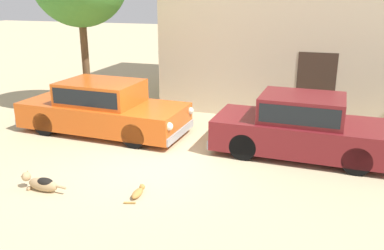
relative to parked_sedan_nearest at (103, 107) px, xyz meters
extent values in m
plane|color=tan|center=(2.18, -1.49, -0.71)|extent=(80.00, 80.00, 0.00)
cube|color=#D15619|center=(0.01, 0.00, -0.22)|extent=(4.64, 2.00, 0.69)
cube|color=#D15619|center=(-0.03, 0.00, 0.43)|extent=(2.16, 1.65, 0.60)
cube|color=black|center=(-0.03, 0.00, 0.44)|extent=(2.00, 1.66, 0.42)
cube|color=#999BA0|center=(2.28, -0.09, -0.45)|extent=(0.19, 1.78, 0.20)
cube|color=#999BA0|center=(-2.25, 0.09, -0.45)|extent=(0.19, 1.78, 0.20)
sphere|color=silver|center=(2.34, 0.63, -0.06)|extent=(0.20, 0.20, 0.20)
sphere|color=silver|center=(2.28, -0.82, -0.06)|extent=(0.20, 0.20, 0.20)
cube|color=red|center=(-2.22, 0.88, -0.04)|extent=(0.05, 0.18, 0.18)
cube|color=red|center=(-2.28, -0.70, -0.04)|extent=(0.05, 0.18, 0.18)
cylinder|color=black|center=(1.42, 0.75, -0.39)|extent=(0.65, 0.23, 0.65)
cylinder|color=black|center=(1.35, -0.86, -0.39)|extent=(0.65, 0.23, 0.65)
cylinder|color=black|center=(-1.32, 0.86, -0.39)|extent=(0.65, 0.23, 0.65)
cylinder|color=black|center=(-1.39, -0.75, -0.39)|extent=(0.65, 0.23, 0.65)
cube|color=maroon|center=(5.35, -0.03, -0.20)|extent=(4.16, 1.83, 0.72)
cube|color=maroon|center=(5.31, -0.03, 0.46)|extent=(1.94, 1.53, 0.60)
cube|color=black|center=(5.31, -0.03, 0.47)|extent=(1.78, 1.55, 0.42)
cube|color=#999BA0|center=(3.31, 0.03, -0.45)|extent=(0.17, 1.68, 0.20)
cube|color=red|center=(3.33, 0.76, -0.02)|extent=(0.05, 0.18, 0.18)
cube|color=red|center=(3.29, -0.71, -0.02)|extent=(0.05, 0.18, 0.18)
cylinder|color=black|center=(6.60, 0.69, -0.39)|extent=(0.64, 0.22, 0.64)
cylinder|color=black|center=(6.56, -0.82, -0.39)|extent=(0.64, 0.22, 0.64)
cylinder|color=black|center=(4.13, 0.76, -0.39)|extent=(0.64, 0.22, 0.64)
cylinder|color=black|center=(4.09, -0.75, -0.39)|extent=(0.64, 0.22, 0.64)
cube|color=#38281E|center=(5.52, 2.69, 0.34)|extent=(1.10, 0.02, 2.10)
cylinder|color=tan|center=(0.38, -3.62, -0.68)|extent=(0.06, 0.10, 0.06)
cylinder|color=tan|center=(0.38, -3.49, -0.68)|extent=(0.06, 0.10, 0.06)
ellipsoid|color=tan|center=(0.68, -3.57, -0.58)|extent=(0.68, 0.24, 0.27)
ellipsoid|color=black|center=(0.73, -3.57, -0.50)|extent=(0.37, 0.22, 0.15)
sphere|color=tan|center=(0.28, -3.55, -0.47)|extent=(0.18, 0.18, 0.18)
cone|color=tan|center=(0.19, -3.55, -0.48)|extent=(0.10, 0.10, 0.10)
cone|color=tan|center=(0.28, -3.61, -0.39)|extent=(0.07, 0.07, 0.08)
cone|color=tan|center=(0.29, -3.50, -0.39)|extent=(0.07, 0.07, 0.08)
cylinder|color=tan|center=(1.10, -3.59, -0.55)|extent=(0.24, 0.06, 0.06)
ellipsoid|color=#B77F3D|center=(2.54, -3.20, -0.64)|extent=(0.17, 0.41, 0.13)
sphere|color=#B77F3D|center=(2.53, -2.97, -0.62)|extent=(0.11, 0.11, 0.11)
cone|color=#B77F3D|center=(2.50, -2.97, -0.57)|extent=(0.04, 0.04, 0.05)
cone|color=#B77F3D|center=(2.56, -2.97, -0.57)|extent=(0.04, 0.04, 0.05)
cylinder|color=#B77F3D|center=(2.52, -3.51, -0.69)|extent=(0.22, 0.10, 0.04)
cylinder|color=brown|center=(-1.52, 1.68, 0.79)|extent=(0.23, 0.23, 3.00)
camera|label=1|loc=(5.72, -9.53, 3.02)|focal=38.12mm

